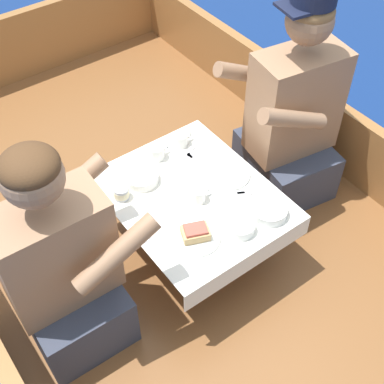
{
  "coord_description": "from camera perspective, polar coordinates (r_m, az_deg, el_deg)",
  "views": [
    {
      "loc": [
        -0.91,
        -1.3,
        2.33
      ],
      "look_at": [
        0.0,
        -0.08,
        0.7
      ],
      "focal_mm": 50.0,
      "sensor_mm": 36.0,
      "label": 1
    }
  ],
  "objects": [
    {
      "name": "utensil_fork_port",
      "position": [
        2.27,
        6.48,
        0.03
      ],
      "size": [
        0.16,
        0.09,
        0.0
      ],
      "rotation": [
        0.0,
        0.0,
        2.66
      ],
      "color": "silver",
      "rests_on": "cockpit_table"
    },
    {
      "name": "utensil_spoon_center",
      "position": [
        2.24,
        5.71,
        -0.74
      ],
      "size": [
        0.16,
        0.08,
        0.01
      ],
      "rotation": [
        0.0,
        0.0,
        0.38
      ],
      "color": "silver",
      "rests_on": "cockpit_table"
    },
    {
      "name": "coffee_cup_starboard",
      "position": [
        2.39,
        -3.76,
        4.31
      ],
      "size": [
        0.1,
        0.07,
        0.06
      ],
      "color": "silver",
      "rests_on": "cockpit_table"
    },
    {
      "name": "bowl_center_far",
      "position": [
        2.11,
        5.21,
        -3.7
      ],
      "size": [
        0.11,
        0.11,
        0.04
      ],
      "color": "silver",
      "rests_on": "cockpit_table"
    },
    {
      "name": "cockpit_table",
      "position": [
        2.27,
        -0.0,
        -0.96
      ],
      "size": [
        0.63,
        0.76,
        0.35
      ],
      "color": "#B2B2B7",
      "rests_on": "boat_deck"
    },
    {
      "name": "utensil_spoon_starboard",
      "position": [
        2.42,
        -0.36,
        4.09
      ],
      "size": [
        0.15,
        0.11,
        0.01
      ],
      "rotation": [
        0.0,
        0.0,
        0.6
      ],
      "color": "silver",
      "rests_on": "cockpit_table"
    },
    {
      "name": "person_starboard",
      "position": [
        2.54,
        10.58,
        7.66
      ],
      "size": [
        0.57,
        0.51,
        1.05
      ],
      "rotation": [
        0.0,
        0.0,
        2.98
      ],
      "color": "#333847",
      "rests_on": "boat_deck"
    },
    {
      "name": "ground_plane",
      "position": [
        2.82,
        -0.94,
        -8.88
      ],
      "size": [
        60.0,
        60.0,
        0.0
      ],
      "primitive_type": "plane",
      "color": "navy"
    },
    {
      "name": "plate_bread",
      "position": [
        2.33,
        3.8,
        1.95
      ],
      "size": [
        0.2,
        0.2,
        0.01
      ],
      "color": "silver",
      "rests_on": "cockpit_table"
    },
    {
      "name": "coffee_cup_center",
      "position": [
        2.2,
        0.71,
        -0.28
      ],
      "size": [
        0.09,
        0.06,
        0.06
      ],
      "color": "silver",
      "rests_on": "cockpit_table"
    },
    {
      "name": "plate_sandwich",
      "position": [
        2.09,
        0.37,
        -4.8
      ],
      "size": [
        0.2,
        0.2,
        0.01
      ],
      "color": "silver",
      "rests_on": "cockpit_table"
    },
    {
      "name": "utensil_fork_starboard",
      "position": [
        2.38,
        0.49,
        3.19
      ],
      "size": [
        0.02,
        0.17,
        0.0
      ],
      "rotation": [
        0.0,
        0.0,
        1.56
      ],
      "color": "silver",
      "rests_on": "cockpit_table"
    },
    {
      "name": "utensil_knife_starboard",
      "position": [
        2.14,
        -5.01,
        -3.64
      ],
      "size": [
        0.1,
        0.15,
        0.0
      ],
      "rotation": [
        0.0,
        0.0,
        0.98
      ],
      "color": "silver",
      "rests_on": "cockpit_table"
    },
    {
      "name": "coffee_cup_port",
      "position": [
        2.45,
        -1.21,
        5.67
      ],
      "size": [
        0.1,
        0.07,
        0.06
      ],
      "color": "silver",
      "rests_on": "cockpit_table"
    },
    {
      "name": "person_port",
      "position": [
        2.02,
        -13.71,
        -7.89
      ],
      "size": [
        0.53,
        0.45,
        0.96
      ],
      "rotation": [
        0.0,
        0.0,
        -0.03
      ],
      "color": "#333847",
      "rests_on": "boat_deck"
    },
    {
      "name": "gunwale_starboard",
      "position": [
        2.89,
        14.29,
        6.51
      ],
      "size": [
        0.06,
        3.39,
        0.37
      ],
      "primitive_type": "cube",
      "color": "#936033",
      "rests_on": "boat_deck"
    },
    {
      "name": "sandwich",
      "position": [
        2.07,
        0.37,
        -4.33
      ],
      "size": [
        0.13,
        0.11,
        0.05
      ],
      "rotation": [
        0.0,
        0.0,
        -0.39
      ],
      "color": "tan",
      "rests_on": "plate_sandwich"
    },
    {
      "name": "bow_coaming",
      "position": [
        3.57,
        -17.42,
        14.83
      ],
      "size": [
        1.82,
        0.06,
        0.42
      ],
      "primitive_type": "cube",
      "color": "#936033",
      "rests_on": "boat_deck"
    },
    {
      "name": "bowl_starboard_near",
      "position": [
        2.29,
        -5.37,
        1.55
      ],
      "size": [
        0.14,
        0.14,
        0.04
      ],
      "color": "silver",
      "rests_on": "cockpit_table"
    },
    {
      "name": "boat_deck",
      "position": [
        2.68,
        -0.98,
        -6.87
      ],
      "size": [
        1.94,
        3.39,
        0.34
      ],
      "primitive_type": "cube",
      "color": "brown",
      "rests_on": "ground_plane"
    },
    {
      "name": "utensil_spoon_port",
      "position": [
        2.11,
        -5.28,
        -4.56
      ],
      "size": [
        0.1,
        0.15,
        0.01
      ],
      "rotation": [
        0.0,
        0.0,
        2.11
      ],
      "color": "silver",
      "rests_on": "cockpit_table"
    },
    {
      "name": "bowl_port_near",
      "position": [
        2.18,
        8.24,
        -1.95
      ],
      "size": [
        0.15,
        0.15,
        0.04
      ],
      "color": "silver",
      "rests_on": "cockpit_table"
    },
    {
      "name": "tin_can",
      "position": [
        2.23,
        -7.55,
        -0.09
      ],
      "size": [
        0.07,
        0.07,
        0.05
      ],
      "color": "silver",
      "rests_on": "cockpit_table"
    }
  ]
}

